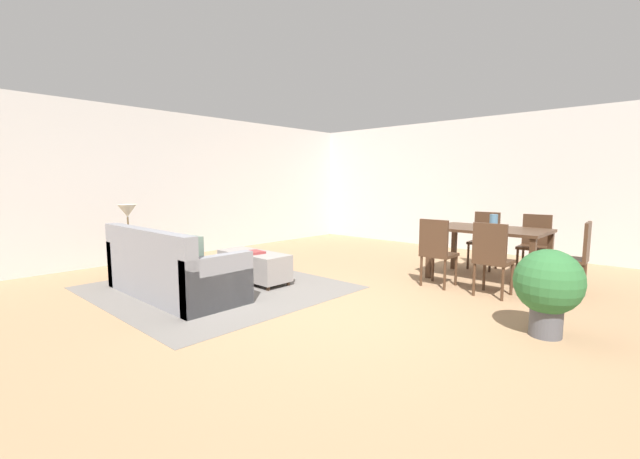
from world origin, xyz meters
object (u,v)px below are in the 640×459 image
dining_chair_head_east (577,253)px  vase_centerpiece (494,221)px  dining_chair_near_left (436,249)px  dining_chair_far_left (485,237)px  dining_chair_far_right (535,241)px  couch (171,272)px  side_table (129,248)px  table_lamp (127,212)px  potted_plant (548,285)px  ottoman_table (254,265)px  book_on_ottoman (255,252)px  dining_table (489,235)px  dining_chair_near_right (492,255)px

dining_chair_head_east → vase_centerpiece: vase_centerpiece is taller
dining_chair_near_left → dining_chair_far_left: (0.02, 1.65, 0.00)m
dining_chair_far_left → dining_chair_far_right: 0.75m
couch → dining_chair_far_right: 5.23m
vase_centerpiece → side_table: bearing=-139.5°
table_lamp → dining_chair_far_left: bearing=49.7°
dining_chair_near_left → potted_plant: 1.84m
dining_chair_far_left → table_lamp: bearing=-130.3°
ottoman_table → book_on_ottoman: bearing=-26.3°
dining_chair_head_east → vase_centerpiece: bearing=-178.8°
dining_chair_near_left → side_table: bearing=-144.2°
dining_chair_near_left → dining_chair_far_right: (0.77, 1.66, 0.00)m
dining_chair_far_left → dining_chair_near_left: bearing=-90.7°
ottoman_table → couch: bearing=-100.5°
book_on_ottoman → ottoman_table: bearing=153.7°
table_lamp → dining_chair_near_left: table_lamp is taller
dining_table → dining_chair_head_east: 1.09m
couch → dining_chair_head_east: (3.70, 3.49, 0.22)m
side_table → vase_centerpiece: (4.00, 3.42, 0.42)m
couch → potted_plant: 4.16m
dining_table → dining_chair_head_east: (1.08, 0.04, -0.15)m
dining_chair_far_right → book_on_ottoman: (-2.72, -3.19, -0.08)m
dining_chair_near_left → book_on_ottoman: (-1.96, -1.52, -0.08)m
dining_chair_near_right → book_on_ottoman: size_ratio=3.54×
couch → dining_table: couch is taller
dining_chair_far_left → vase_centerpiece: 0.97m
dining_table → dining_chair_near_left: (-0.38, -0.83, -0.15)m
couch → side_table: (-1.33, 0.04, 0.15)m
table_lamp → vase_centerpiece: (4.00, 3.42, -0.11)m
couch → dining_table: bearing=52.8°
dining_table → dining_chair_head_east: bearing=1.9°
dining_table → dining_chair_near_left: bearing=-114.4°
dining_chair_far_right → vase_centerpiece: size_ratio=4.67×
couch → dining_chair_near_left: 3.45m
dining_chair_near_left → dining_chair_far_left: bearing=89.3°
ottoman_table → side_table: (-1.54, -1.09, 0.20)m
ottoman_table → dining_chair_near_right: dining_chair_near_right is taller
ottoman_table → vase_centerpiece: bearing=43.5°
dining_chair_near_right → dining_chair_far_right: same height
dining_chair_near_left → dining_chair_head_east: 1.70m
couch → table_lamp: bearing=178.2°
book_on_ottoman → dining_table: bearing=45.3°
potted_plant → ottoman_table: bearing=-171.6°
dining_chair_near_left → dining_table: bearing=65.6°
dining_chair_head_east → couch: bearing=-136.7°
dining_chair_near_left → vase_centerpiece: bearing=63.0°
side_table → table_lamp: size_ratio=1.07×
vase_centerpiece → potted_plant: (1.14, -1.80, -0.38)m
dining_table → vase_centerpiece: vase_centerpiece is taller
book_on_ottoman → table_lamp: bearing=-147.0°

